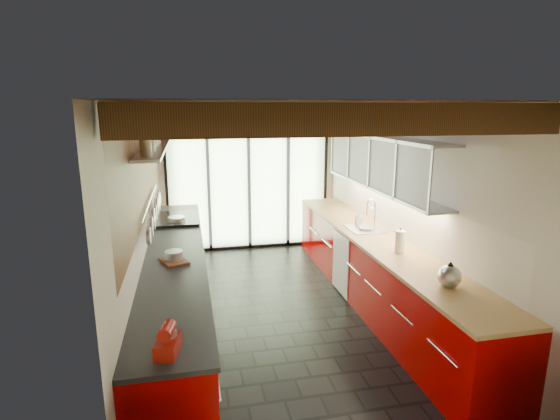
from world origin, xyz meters
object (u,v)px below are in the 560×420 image
object	(u,v)px
stand_mixer	(168,341)
paper_towel	(400,242)
bowl	(366,229)
soap_bottle	(359,219)
kettle	(450,275)

from	to	relation	value
stand_mixer	paper_towel	bearing A→B (deg)	32.31
paper_towel	stand_mixer	bearing A→B (deg)	-147.69
stand_mixer	bowl	distance (m)	3.62
paper_towel	soap_bottle	distance (m)	1.24
paper_towel	kettle	bearing A→B (deg)	-90.00
kettle	bowl	size ratio (longest dim) A/B	1.54
kettle	bowl	xyz separation A→B (m)	(0.00, 1.96, -0.09)
stand_mixer	soap_bottle	distance (m)	3.82
stand_mixer	paper_towel	size ratio (longest dim) A/B	0.87
kettle	paper_towel	distance (m)	0.98
kettle	soap_bottle	xyz separation A→B (m)	(0.00, 2.23, -0.01)
stand_mixer	kettle	size ratio (longest dim) A/B	0.90
kettle	paper_towel	bearing A→B (deg)	90.00
soap_bottle	bowl	xyz separation A→B (m)	(0.00, -0.27, -0.07)
paper_towel	soap_bottle	size ratio (longest dim) A/B	1.59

